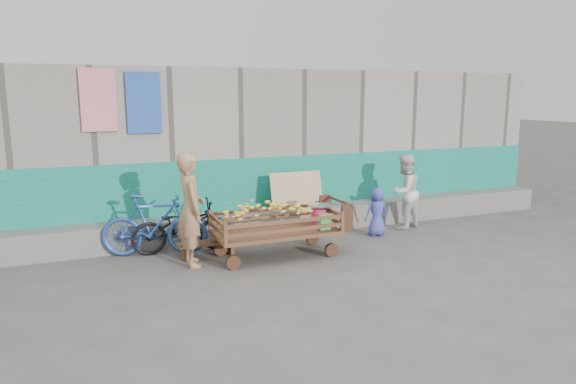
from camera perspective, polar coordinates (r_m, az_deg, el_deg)
name	(u,v)px	position (r m, az deg, el deg)	size (l,w,h in m)	color
ground	(338,273)	(7.54, 5.58, -8.92)	(80.00, 80.00, 0.00)	#4C4946
building_wall	(249,146)	(10.89, -4.31, 5.10)	(12.00, 3.50, 3.00)	gray
banana_cart	(274,219)	(8.07, -1.61, -3.00)	(2.13, 0.97, 0.91)	brown
bench	(207,245)	(8.29, -8.97, -5.89)	(0.95, 0.29, 0.24)	brown
vendor_man	(191,209)	(7.75, -10.78, -1.92)	(0.63, 0.41, 1.71)	#A37A52
woman	(404,192)	(10.03, 12.78, 0.04)	(0.69, 0.54, 1.43)	silver
child	(377,212)	(9.45, 9.83, -2.20)	(0.43, 0.28, 0.88)	#3F48A2
bicycle_dark	(183,227)	(8.51, -11.63, -3.80)	(0.57, 1.62, 0.85)	black
bicycle_blue	(155,225)	(8.42, -14.60, -3.56)	(0.47, 1.66, 1.00)	#2A529B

